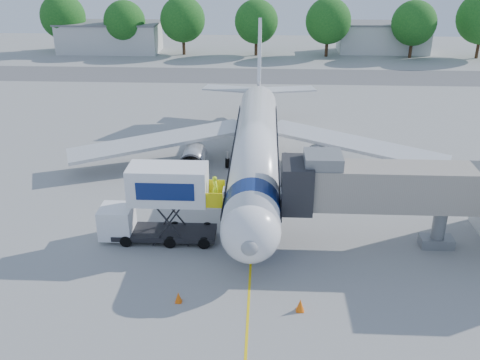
{
  "coord_description": "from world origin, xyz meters",
  "views": [
    {
      "loc": [
        0.72,
        -38.85,
        19.06
      ],
      "look_at": [
        -0.98,
        -3.8,
        3.2
      ],
      "focal_mm": 40.0,
      "sensor_mm": 36.0,
      "label": 1
    }
  ],
  "objects_px": {
    "ground_tug": "(246,310)",
    "aircraft": "(256,145)",
    "catering_hiloader": "(159,204)",
    "jet_bridge": "(375,187)"
  },
  "relations": [
    {
      "from": "jet_bridge",
      "to": "catering_hiloader",
      "type": "distance_m",
      "value": 14.35
    },
    {
      "from": "ground_tug",
      "to": "catering_hiloader",
      "type": "bearing_deg",
      "value": 121.25
    },
    {
      "from": "aircraft",
      "to": "ground_tug",
      "type": "relative_size",
      "value": 9.62
    },
    {
      "from": "aircraft",
      "to": "jet_bridge",
      "type": "bearing_deg",
      "value": -54.3
    },
    {
      "from": "jet_bridge",
      "to": "aircraft",
      "type": "bearing_deg",
      "value": 125.7
    },
    {
      "from": "ground_tug",
      "to": "aircraft",
      "type": "bearing_deg",
      "value": 85.05
    },
    {
      "from": "jet_bridge",
      "to": "ground_tug",
      "type": "xyz_separation_m",
      "value": [
        -8.1,
        -8.51,
        -3.55
      ]
    },
    {
      "from": "ground_tug",
      "to": "jet_bridge",
      "type": "bearing_deg",
      "value": 41.79
    },
    {
      "from": "catering_hiloader",
      "to": "ground_tug",
      "type": "bearing_deg",
      "value": -54.12
    },
    {
      "from": "jet_bridge",
      "to": "ground_tug",
      "type": "bearing_deg",
      "value": -133.58
    }
  ]
}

